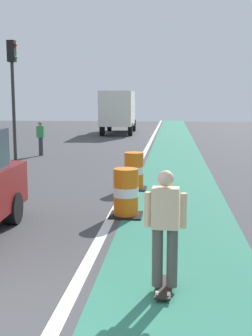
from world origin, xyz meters
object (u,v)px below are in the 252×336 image
(traffic_barrel_front, at_px, (126,193))
(traffic_light_corner, at_px, (13,79))
(traffic_barrel_mid, at_px, (134,171))
(delivery_truck_down_block, at_px, (119,110))
(skateboarder_on_lane, at_px, (165,227))
(pedestrian_crossing, at_px, (41,137))

(traffic_barrel_front, distance_m, traffic_light_corner, 11.24)
(traffic_barrel_mid, bearing_deg, delivery_truck_down_block, 97.87)
(skateboarder_on_lane, height_order, delivery_truck_down_block, delivery_truck_down_block)
(traffic_barrel_mid, bearing_deg, traffic_barrel_front, -88.51)
(traffic_barrel_front, relative_size, pedestrian_crossing, 0.68)
(skateboarder_on_lane, relative_size, pedestrian_crossing, 1.05)
(skateboarder_on_lane, bearing_deg, pedestrian_crossing, 112.43)
(skateboarder_on_lane, bearing_deg, traffic_barrel_front, 103.26)
(skateboarder_on_lane, xyz_separation_m, traffic_barrel_front, (-0.94, 3.97, -0.38))
(pedestrian_crossing, bearing_deg, delivery_truck_down_block, 81.91)
(skateboarder_on_lane, distance_m, traffic_barrel_mid, 7.17)
(delivery_truck_down_block, xyz_separation_m, traffic_light_corner, (-2.71, -15.81, 1.65))
(traffic_barrel_mid, xyz_separation_m, delivery_truck_down_block, (-3.02, 21.84, 1.31))
(skateboarder_on_lane, distance_m, traffic_barrel_front, 4.10)
(traffic_barrel_mid, height_order, pedestrian_crossing, pedestrian_crossing)
(skateboarder_on_lane, height_order, traffic_light_corner, traffic_light_corner)
(delivery_truck_down_block, height_order, traffic_light_corner, traffic_light_corner)
(traffic_light_corner, bearing_deg, traffic_barrel_front, -57.58)
(traffic_barrel_mid, bearing_deg, traffic_light_corner, 133.54)
(traffic_barrel_mid, relative_size, traffic_light_corner, 0.21)
(traffic_light_corner, relative_size, pedestrian_crossing, 3.17)
(traffic_barrel_mid, distance_m, traffic_light_corner, 8.83)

